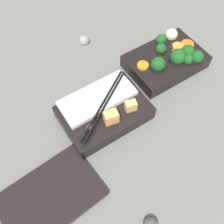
% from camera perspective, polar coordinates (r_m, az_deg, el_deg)
% --- Properties ---
extents(ground_plane, '(3.00, 3.00, 0.00)m').
position_cam_1_polar(ground_plane, '(0.65, 4.41, 4.33)').
color(ground_plane, slate).
extents(bento_tray_vegetable, '(0.19, 0.13, 0.07)m').
position_cam_1_polar(bento_tray_vegetable, '(0.70, 12.02, 11.17)').
color(bento_tray_vegetable, black).
rests_on(bento_tray_vegetable, ground_plane).
extents(bento_tray_rice, '(0.19, 0.13, 0.07)m').
position_cam_1_polar(bento_tray_rice, '(0.59, -1.85, 0.30)').
color(bento_tray_rice, black).
rests_on(bento_tray_rice, ground_plane).
extents(bento_lid, '(0.20, 0.14, 0.01)m').
position_cam_1_polar(bento_lid, '(0.55, -13.31, -17.50)').
color(bento_lid, black).
rests_on(bento_lid, ground_plane).
extents(pebble_0, '(0.03, 0.03, 0.03)m').
position_cam_1_polar(pebble_0, '(0.53, 8.41, -23.04)').
color(pebble_0, '#474442').
rests_on(pebble_0, ground_plane).
extents(pebble_1, '(0.03, 0.03, 0.03)m').
position_cam_1_polar(pebble_1, '(0.76, -6.07, 15.20)').
color(pebble_1, gray).
rests_on(pebble_1, ground_plane).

